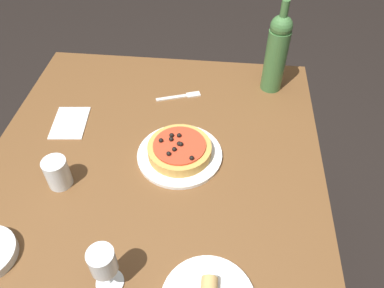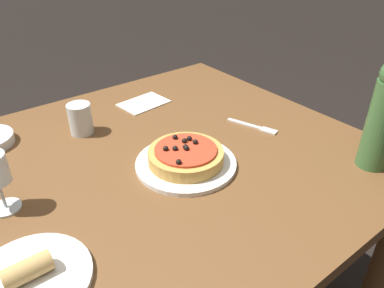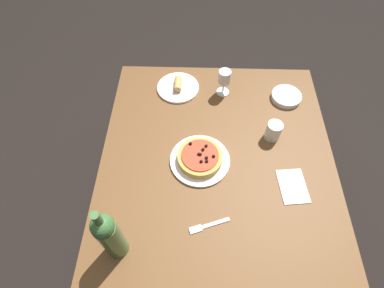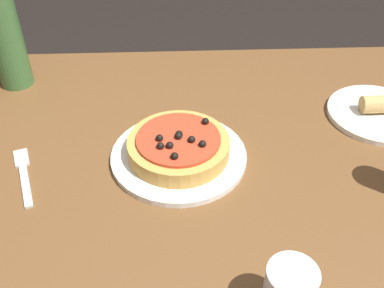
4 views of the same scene
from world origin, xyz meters
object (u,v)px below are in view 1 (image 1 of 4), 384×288
Objects in this scene: pizza at (179,149)px; water_cup at (57,173)px; dining_table at (155,182)px; dinner_plate at (180,155)px; wine_glass at (103,263)px; fork at (181,96)px; wine_bottle at (277,52)px.

pizza is 0.35m from water_cup.
pizza reaches higher than dining_table.
wine_glass is (-0.41, 0.11, 0.09)m from dinner_plate.
dining_table is 0.34m from fork.
dinner_plate is 0.29m from fork.
pizza is at bearing 106.05° from dinner_plate.
dining_table is at bearing -117.37° from fork.
water_cup is (-0.52, 0.62, -0.10)m from wine_bottle.
wine_glass reaches higher than fork.
water_cup is at bearing 113.02° from pizza.
wine_glass is (-0.41, 0.11, 0.07)m from pizza.
water_cup reaches higher than pizza.
pizza is at bearing -66.99° from dining_table.
dining_table is at bearing 138.27° from wine_bottle.
water_cup reaches higher than fork.
fork is at bearing 6.15° from dinner_plate.
pizza is 0.49m from wine_bottle.
wine_bottle reaches higher than water_cup.
water_cup is (-0.14, 0.33, 0.01)m from pizza.
fork is at bearing -34.69° from water_cup.
dinner_plate is 1.86× the size of wine_glass.
dinner_plate reaches higher than fork.
dining_table is 0.15m from pizza.
pizza reaches higher than dinner_plate.
wine_glass is at bearing 164.99° from pizza.
dinner_plate is (0.03, -0.08, 0.10)m from dining_table.
dining_table is 12.26× the size of water_cup.
wine_bottle reaches higher than fork.
wine_glass is 1.53× the size of water_cup.
wine_bottle is (0.79, -0.40, 0.05)m from wine_glass.
water_cup is (-0.11, 0.25, 0.14)m from dining_table.
pizza is 0.29m from fork.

